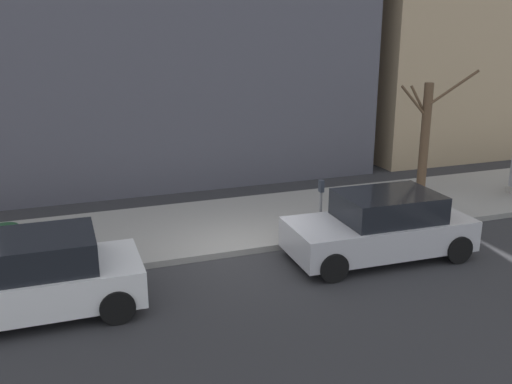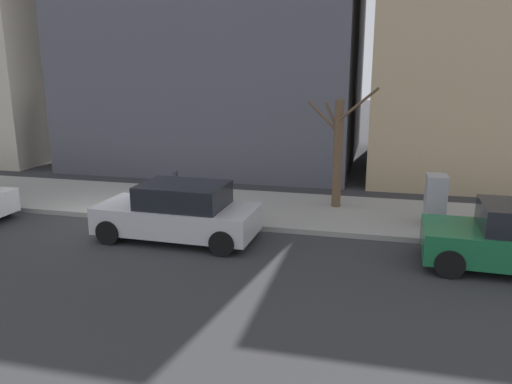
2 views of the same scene
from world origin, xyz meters
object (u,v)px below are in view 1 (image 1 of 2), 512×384
at_px(parking_meter, 321,200).
at_px(parked_car_white, 27,278).
at_px(bare_tree, 425,135).
at_px(trash_bin, 7,246).
at_px(parked_car_silver, 381,227).

bearing_deg(parking_meter, parked_car_white, 104.28).
relative_size(bare_tree, trash_bin, 4.20).
distance_m(parked_car_silver, parked_car_white, 7.55).
xyz_separation_m(parked_car_silver, trash_bin, (2.04, 8.00, -0.14)).
bearing_deg(parked_car_white, parking_meter, -74.98).
relative_size(parked_car_silver, parked_car_white, 1.01).
distance_m(parked_car_white, trash_bin, 2.23).
xyz_separation_m(parked_car_silver, bare_tree, (3.72, -3.79, 1.21)).
relative_size(parking_meter, trash_bin, 1.50).
distance_m(bare_tree, trash_bin, 11.98).
xyz_separation_m(parked_car_white, bare_tree, (3.87, -11.34, 1.21)).
relative_size(parking_meter, bare_tree, 0.36).
bearing_deg(bare_tree, parked_car_white, 108.84).
height_order(parked_car_silver, bare_tree, bare_tree).
bearing_deg(parking_meter, parked_car_silver, -154.77).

